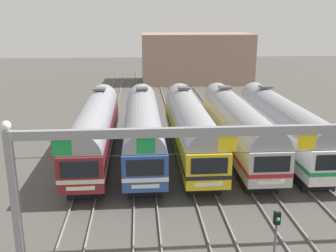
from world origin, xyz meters
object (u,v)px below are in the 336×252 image
at_px(commuter_train_white, 282,124).
at_px(catenary_gantry, 227,151).
at_px(yard_signal_mast, 276,229).
at_px(commuter_train_yellow, 190,126).
at_px(commuter_train_maroon, 95,128).
at_px(commuter_train_stainless, 237,125).
at_px(commuter_train_blue, 143,127).

xyz_separation_m(commuter_train_white, catenary_gantry, (-7.83, -13.50, 2.54)).
distance_m(commuter_train_white, yard_signal_mast, 16.60).
distance_m(commuter_train_yellow, catenary_gantry, 13.74).
xyz_separation_m(commuter_train_maroon, commuter_train_white, (15.67, 0.00, 0.00)).
distance_m(commuter_train_maroon, commuter_train_stainless, 11.75).
bearing_deg(commuter_train_yellow, commuter_train_white, 0.00).
distance_m(commuter_train_yellow, yard_signal_mast, 15.65).
bearing_deg(commuter_train_stainless, commuter_train_maroon, 180.00).
bearing_deg(yard_signal_mast, commuter_train_white, 69.27).
distance_m(catenary_gantry, yard_signal_mast, 4.19).
height_order(commuter_train_blue, commuter_train_white, same).
bearing_deg(yard_signal_mast, commuter_train_maroon, 122.25).
relative_size(commuter_train_yellow, commuter_train_stainless, 1.00).
bearing_deg(commuter_train_white, commuter_train_blue, 180.00).
height_order(commuter_train_blue, catenary_gantry, catenary_gantry).
bearing_deg(commuter_train_maroon, commuter_train_yellow, 0.00).
distance_m(commuter_train_yellow, commuter_train_stainless, 3.92).
distance_m(commuter_train_maroon, catenary_gantry, 15.81).
height_order(catenary_gantry, yard_signal_mast, catenary_gantry).
xyz_separation_m(commuter_train_stainless, yard_signal_mast, (-1.96, -15.52, -0.57)).
height_order(commuter_train_yellow, commuter_train_stainless, same).
xyz_separation_m(commuter_train_yellow, commuter_train_stainless, (3.92, 0.00, 0.00)).
xyz_separation_m(commuter_train_blue, commuter_train_white, (11.75, 0.00, 0.00)).
distance_m(commuter_train_blue, commuter_train_white, 11.75).
relative_size(commuter_train_blue, commuter_train_white, 1.00).
bearing_deg(commuter_train_maroon, commuter_train_white, 0.00).
height_order(commuter_train_maroon, commuter_train_white, same).
relative_size(commuter_train_white, yard_signal_mast, 5.95).
distance_m(commuter_train_maroon, yard_signal_mast, 18.36).
relative_size(commuter_train_blue, commuter_train_yellow, 1.00).
bearing_deg(commuter_train_maroon, commuter_train_stainless, 0.00).
relative_size(commuter_train_stainless, yard_signal_mast, 5.95).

